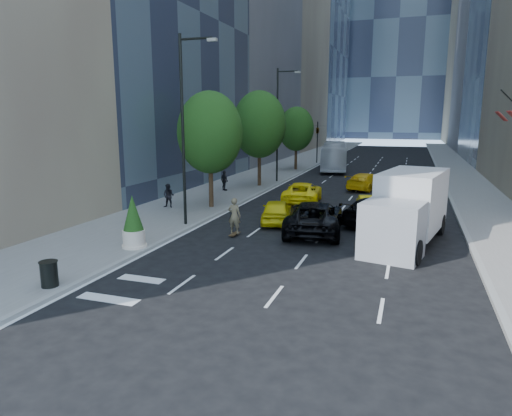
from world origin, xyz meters
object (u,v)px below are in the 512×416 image
(black_sedan_mercedes, at_px, (376,211))
(city_bus, at_px, (334,156))
(skateboarder, at_px, (234,218))
(black_sedan_lincoln, at_px, (314,217))
(planter_shrub, at_px, (133,222))
(trash_can, at_px, (49,274))
(box_truck, at_px, (407,208))

(black_sedan_mercedes, bearing_deg, city_bus, -54.44)
(skateboarder, bearing_deg, city_bus, -88.61)
(skateboarder, distance_m, black_sedan_lincoln, 4.21)
(black_sedan_lincoln, height_order, planter_shrub, planter_shrub)
(black_sedan_mercedes, relative_size, city_bus, 0.47)
(skateboarder, xyz_separation_m, city_bus, (0.00, 30.98, 0.63))
(skateboarder, distance_m, planter_shrub, 5.13)
(city_bus, distance_m, trash_can, 40.14)
(skateboarder, bearing_deg, box_truck, -169.59)
(black_sedan_lincoln, distance_m, trash_can, 13.09)
(city_bus, xyz_separation_m, planter_shrub, (-3.40, -34.80, -0.26))
(skateboarder, bearing_deg, black_sedan_lincoln, -150.22)
(black_sedan_mercedes, relative_size, trash_can, 6.02)
(planter_shrub, bearing_deg, city_bus, 84.42)
(skateboarder, relative_size, trash_can, 2.12)
(trash_can, bearing_deg, black_sedan_lincoln, 57.16)
(skateboarder, distance_m, box_truck, 8.41)
(skateboarder, xyz_separation_m, black_sedan_lincoln, (3.70, 2.00, -0.10))
(black_sedan_lincoln, distance_m, box_truck, 4.70)
(box_truck, bearing_deg, city_bus, 117.70)
(black_sedan_lincoln, relative_size, black_sedan_mercedes, 1.13)
(trash_can, bearing_deg, box_truck, 41.48)
(planter_shrub, bearing_deg, box_truck, 23.74)
(skateboarder, bearing_deg, planter_shrub, 49.71)
(box_truck, bearing_deg, skateboarder, -158.85)
(skateboarder, height_order, planter_shrub, planter_shrub)
(black_sedan_mercedes, bearing_deg, trash_can, 75.76)
(skateboarder, height_order, black_sedan_lincoln, skateboarder)
(black_sedan_mercedes, relative_size, box_truck, 0.71)
(box_truck, height_order, trash_can, box_truck)
(trash_can, bearing_deg, black_sedan_mercedes, 54.46)
(black_sedan_mercedes, xyz_separation_m, box_truck, (1.66, -3.69, 0.96))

